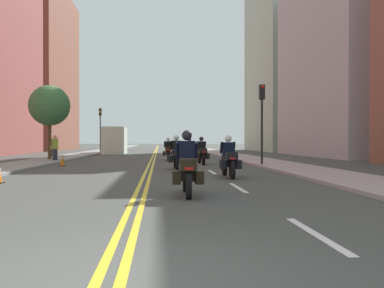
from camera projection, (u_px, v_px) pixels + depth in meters
ground_plane at (156, 152)px, 51.65m from camera, size 264.00×264.00×0.00m
sidewalk_left at (99, 151)px, 51.09m from camera, size 2.86×144.00×0.12m
sidewalk_right at (211, 151)px, 52.21m from camera, size 2.86×144.00×0.12m
centreline_yellow_inner at (155, 152)px, 51.64m from camera, size 0.12×132.00×0.01m
centreline_yellow_outer at (157, 152)px, 51.66m from camera, size 0.12×132.00×0.01m
lane_dashes_white at (188, 158)px, 32.94m from camera, size 0.14×56.40×0.01m
building_right_1 at (347, 60)px, 36.65m from camera, size 7.84×16.86×17.31m
building_left_2 at (46, 70)px, 60.88m from camera, size 6.16×19.49×23.83m
building_right_2 at (287, 44)px, 54.80m from camera, size 8.38×15.71×28.81m
motorcycle_0 at (187, 169)px, 10.25m from camera, size 0.76×2.12×1.65m
motorcycle_1 at (229, 160)px, 15.28m from camera, size 0.77×2.29×1.60m
motorcycle_2 at (176, 155)px, 19.67m from camera, size 0.77×2.29×1.67m
motorcycle_3 at (202, 153)px, 23.70m from camera, size 0.78×2.30×1.63m
motorcycle_4 at (168, 151)px, 28.45m from camera, size 0.77×2.30×1.62m
motorcycle_5 at (190, 150)px, 32.65m from camera, size 0.77×2.22×1.60m
traffic_cone_2 at (62, 160)px, 22.20m from camera, size 0.33×0.33×0.68m
traffic_light_near at (262, 109)px, 21.97m from camera, size 0.28×0.38×4.41m
traffic_light_far at (100, 122)px, 44.76m from camera, size 0.28×0.38×4.95m
pedestrian_1 at (50, 147)px, 32.01m from camera, size 0.40×0.29×1.67m
pedestrian_2 at (55, 148)px, 26.38m from camera, size 0.50×0.36×1.76m
street_tree_1 at (49, 106)px, 28.14m from camera, size 2.80×2.80×5.23m
parked_truck at (115, 142)px, 43.43m from camera, size 2.20×6.50×2.80m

